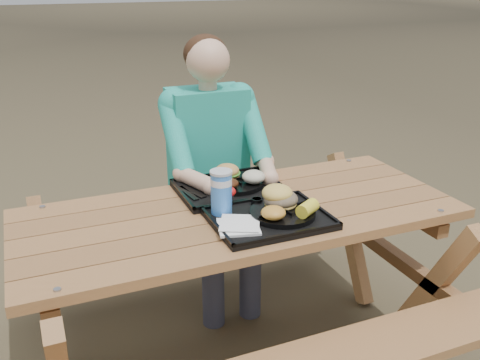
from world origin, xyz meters
name	(u,v)px	position (x,y,z in m)	size (l,w,h in m)	color
ground	(240,357)	(0.00, 0.00, 0.00)	(60.00, 60.00, 0.00)	#999999
picnic_table	(240,287)	(0.00, 0.00, 0.38)	(1.80, 1.49, 0.75)	#999999
tray_near	(269,219)	(0.06, -0.15, 0.76)	(0.45, 0.35, 0.02)	black
tray_far	(229,189)	(0.03, 0.20, 0.76)	(0.45, 0.35, 0.02)	black
plate_near	(282,213)	(0.12, -0.16, 0.78)	(0.26, 0.26, 0.02)	black
plate_far	(235,183)	(0.06, 0.21, 0.78)	(0.26, 0.26, 0.02)	black
napkin_stack	(238,226)	(-0.09, -0.19, 0.78)	(0.15, 0.15, 0.02)	white
soda_cup	(221,193)	(-0.10, -0.04, 0.85)	(0.08, 0.08, 0.17)	blue
condiment_bbq	(257,202)	(0.06, -0.03, 0.78)	(0.05, 0.05, 0.03)	black
condiment_mustard	(270,198)	(0.13, -0.02, 0.79)	(0.05, 0.05, 0.03)	yellow
sandwich	(281,190)	(0.13, -0.11, 0.86)	(0.13, 0.13, 0.13)	#EFC354
mac_cheese	(273,213)	(0.05, -0.21, 0.81)	(0.09, 0.09, 0.05)	gold
corn_cob	(307,208)	(0.19, -0.23, 0.82)	(0.09, 0.09, 0.05)	yellow
cutlery_far	(192,192)	(-0.14, 0.20, 0.77)	(0.03, 0.17, 0.01)	black
burger	(227,168)	(0.04, 0.26, 0.84)	(0.11, 0.11, 0.10)	#CD9148
baked_beans	(229,183)	(0.01, 0.15, 0.81)	(0.09, 0.09, 0.04)	#441F0D
potato_salad	(254,177)	(0.13, 0.16, 0.82)	(0.10, 0.10, 0.06)	beige
diner	(210,183)	(0.08, 0.59, 0.64)	(0.48, 0.84, 1.28)	#18A8A4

